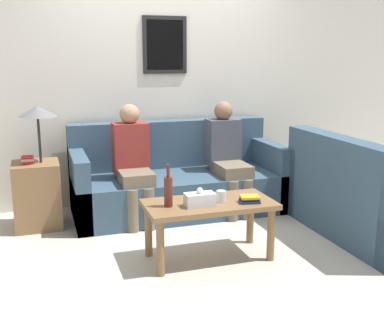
# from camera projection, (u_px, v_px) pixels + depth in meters

# --- Properties ---
(ground_plane) EXTENTS (16.00, 16.00, 0.00)m
(ground_plane) POSITION_uv_depth(u_px,v_px,m) (194.00, 227.00, 4.58)
(ground_plane) COLOR beige
(wall_back) EXTENTS (9.00, 0.08, 2.60)m
(wall_back) POSITION_uv_depth(u_px,v_px,m) (164.00, 82.00, 5.25)
(wall_back) COLOR silver
(wall_back) RESTS_ON ground_plane
(couch_main) EXTENTS (2.15, 0.92, 0.91)m
(couch_main) POSITION_uv_depth(u_px,v_px,m) (177.00, 181.00, 5.03)
(couch_main) COLOR #385166
(couch_main) RESTS_ON ground_plane
(couch_side) EXTENTS (0.92, 1.52, 0.91)m
(couch_side) POSITION_uv_depth(u_px,v_px,m) (368.00, 202.00, 4.31)
(couch_side) COLOR #385166
(couch_side) RESTS_ON ground_plane
(coffee_table) EXTENTS (1.02, 0.51, 0.47)m
(coffee_table) POSITION_uv_depth(u_px,v_px,m) (209.00, 211.00, 3.79)
(coffee_table) COLOR olive
(coffee_table) RESTS_ON ground_plane
(side_table_with_lamp) EXTENTS (0.44, 0.42, 1.15)m
(side_table_with_lamp) POSITION_uv_depth(u_px,v_px,m) (37.00, 187.00, 4.50)
(side_table_with_lamp) COLOR olive
(side_table_with_lamp) RESTS_ON ground_plane
(wine_bottle) EXTENTS (0.07, 0.07, 0.33)m
(wine_bottle) POSITION_uv_depth(u_px,v_px,m) (168.00, 191.00, 3.64)
(wine_bottle) COLOR #562319
(wine_bottle) RESTS_ON coffee_table
(drinking_glass) EXTENTS (0.08, 0.08, 0.09)m
(drinking_glass) POSITION_uv_depth(u_px,v_px,m) (221.00, 196.00, 3.78)
(drinking_glass) COLOR silver
(drinking_glass) RESTS_ON coffee_table
(book_stack) EXTENTS (0.17, 0.13, 0.06)m
(book_stack) POSITION_uv_depth(u_px,v_px,m) (250.00, 199.00, 3.76)
(book_stack) COLOR navy
(book_stack) RESTS_ON coffee_table
(tissue_box) EXTENTS (0.23, 0.12, 0.14)m
(tissue_box) POSITION_uv_depth(u_px,v_px,m) (200.00, 199.00, 3.67)
(tissue_box) COLOR silver
(tissue_box) RESTS_ON coffee_table
(person_left) EXTENTS (0.34, 0.59, 1.14)m
(person_left) POSITION_uv_depth(u_px,v_px,m) (133.00, 160.00, 4.64)
(person_left) COLOR #756651
(person_left) RESTS_ON ground_plane
(person_right) EXTENTS (0.34, 0.64, 1.13)m
(person_right) POSITION_uv_depth(u_px,v_px,m) (227.00, 154.00, 4.96)
(person_right) COLOR #756651
(person_right) RESTS_ON ground_plane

